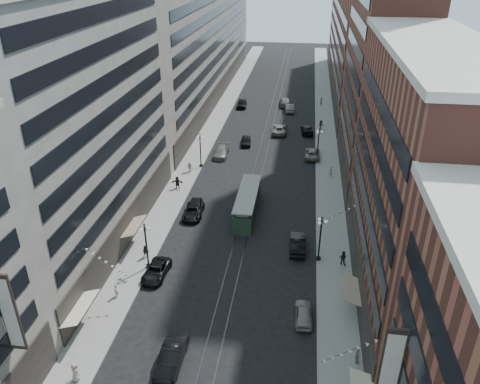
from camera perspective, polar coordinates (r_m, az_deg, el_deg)
The scene contains 39 objects.
ground at distance 78.52m, azimuth 2.61°, elevation 4.15°, with size 220.00×220.00×0.00m, color black.
sidewalk_west at distance 89.23m, azimuth -3.85°, elevation 7.10°, with size 4.00×180.00×0.15m, color gray.
sidewalk_east at distance 87.61m, azimuth 10.48°, elevation 6.30°, with size 4.00×180.00×0.15m, color gray.
rail_west at distance 87.81m, azimuth 2.80°, elevation 6.74°, with size 0.12×180.00×0.02m, color #2D2D33.
rail_east at distance 87.71m, azimuth 3.72°, elevation 6.69°, with size 0.12×180.00×0.02m, color #2D2D33.
building_west_mid at distance 53.41m, azimuth -18.76°, elevation 7.38°, with size 8.00×36.00×28.00m, color #A4A091.
building_west_far at distance 111.82m, azimuth -4.46°, elevation 18.11°, with size 8.00×90.00×26.00m, color #A4A091.
building_east_mid at distance 45.38m, azimuth 20.57°, elevation 0.78°, with size 8.00×30.00×24.00m, color brown.
building_east_tower at distance 69.36m, azimuth 17.50°, elevation 17.97°, with size 8.00×26.00×42.00m, color brown.
building_east_far at distance 118.83m, azimuth 13.61°, elevation 17.54°, with size 8.00×72.00×24.00m, color brown.
lamppost_sw_far at distance 51.13m, azimuth -11.35°, elevation -6.29°, with size 1.03×1.14×5.52m.
lamppost_sw_mid at distance 74.12m, azimuth -4.85°, elevation 5.22°, with size 1.03×1.14×5.52m.
lamppost_se_far at distance 52.05m, azimuth 9.75°, elevation -5.46°, with size 1.03×1.14×5.52m.
lamppost_se_mid at distance 77.12m, azimuth 9.51°, elevation 5.84°, with size 1.03×1.14×5.52m.
streetcar at distance 61.22m, azimuth 0.90°, elevation -1.47°, with size 2.48×11.19×3.10m.
car_2 at distance 51.20m, azimuth -10.17°, elevation -9.44°, with size 2.20×4.77×1.33m, color black.
car_4 at distance 45.71m, azimuth 7.75°, elevation -14.46°, with size 1.64×4.07×1.39m, color gray.
car_5 at distance 41.77m, azimuth -8.32°, elevation -19.23°, with size 1.79×5.13×1.69m, color black.
pedestrian_1 at distance 42.13m, azimuth -19.46°, elevation -19.99°, with size 0.88×0.48×1.80m, color #A39E87.
pedestrian_2 at distance 53.87m, azimuth -11.43°, elevation -7.15°, with size 0.76×0.42×1.56m, color black.
pedestrian_4 at distance 42.42m, azimuth 14.12°, elevation -18.73°, with size 1.00×0.45×1.70m, color #A09B84.
car_7 at distance 61.30m, azimuth -5.72°, elevation -2.36°, with size 2.31×5.01×1.39m, color black.
car_8 at distance 79.06m, azimuth -2.31°, elevation 4.95°, with size 2.22×5.47×1.59m, color slate.
car_9 at distance 104.92m, azimuth 0.22°, elevation 10.75°, with size 1.99×4.94×1.68m, color black.
car_10 at distance 54.81m, azimuth 7.02°, elevation -6.23°, with size 1.75×5.01×1.65m, color black.
car_11 at distance 79.37m, azimuth 8.79°, elevation 4.68°, with size 2.42×5.25×1.46m, color slate.
car_12 at distance 90.09m, azimuth 8.16°, elevation 7.54°, with size 2.10×5.16×1.50m, color black.
car_13 at distance 83.75m, azimuth 0.72°, elevation 6.24°, with size 1.69×4.21×1.43m, color black.
car_14 at distance 102.51m, azimuth 6.03°, elevation 10.18°, with size 1.74×5.00×1.65m, color slate.
pedestrian_5 at distance 68.26m, azimuth -7.65°, elevation 1.15°, with size 1.70×0.49×1.83m, color black.
pedestrian_6 at distance 73.13m, azimuth -6.14°, elevation 3.06°, with size 1.02×0.46×1.74m, color #BEB79E.
pedestrian_7 at distance 52.95m, azimuth 12.42°, elevation -7.84°, with size 0.83×0.46×1.71m, color black.
pedestrian_8 at distance 72.59m, azimuth 10.96°, elevation 2.51°, with size 0.64×0.42×1.75m, color #BFB89E.
pedestrian_9 at distance 92.12m, azimuth 9.83°, elevation 8.07°, with size 1.17×0.48×1.81m, color black.
car_extra_0 at distance 89.57m, azimuth 4.82°, elevation 7.64°, with size 2.67×5.78×1.61m, color slate.
car_extra_1 at distance 106.68m, azimuth 5.52°, elevation 10.90°, with size 2.35×5.78×1.68m, color #67645C.
car_extra_2 at distance 61.92m, azimuth -5.46°, elevation -1.91°, with size 1.87×4.66×1.59m, color black.
pedestrian_extra_0 at distance 107.63m, azimuth 9.84°, elevation 10.86°, with size 0.81×0.44×1.66m, color gray.
pedestrian_extra_1 at distance 49.06m, azimuth -14.88°, elevation -11.54°, with size 0.56×0.36×1.52m, color #A49C88.
Camera 1 is at (6.50, -11.82, 31.06)m, focal length 35.00 mm.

